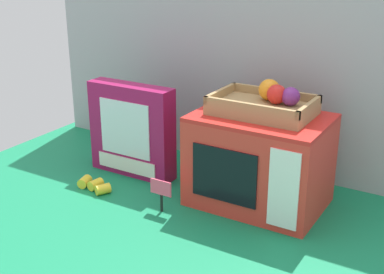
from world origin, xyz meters
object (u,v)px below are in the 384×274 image
at_px(cookie_set_box, 132,130).
at_px(loose_toy_banana, 94,185).
at_px(toy_microwave, 260,160).
at_px(food_groups_crate, 266,104).
at_px(price_sign, 161,191).

bearing_deg(cookie_set_box, loose_toy_banana, -99.21).
distance_m(toy_microwave, cookie_set_box, 0.46).
bearing_deg(food_groups_crate, loose_toy_banana, -156.19).
height_order(toy_microwave, loose_toy_banana, toy_microwave).
distance_m(food_groups_crate, price_sign, 0.39).
xyz_separation_m(toy_microwave, food_groups_crate, (0.00, 0.03, 0.17)).
relative_size(toy_microwave, price_sign, 3.82).
bearing_deg(loose_toy_banana, price_sign, -2.28).
bearing_deg(toy_microwave, food_groups_crate, 88.33).
height_order(cookie_set_box, loose_toy_banana, cookie_set_box).
xyz_separation_m(food_groups_crate, price_sign, (-0.22, -0.22, -0.24)).
bearing_deg(price_sign, loose_toy_banana, 177.72).
height_order(cookie_set_box, price_sign, cookie_set_box).
height_order(toy_microwave, cookie_set_box, cookie_set_box).
bearing_deg(food_groups_crate, price_sign, -134.39).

